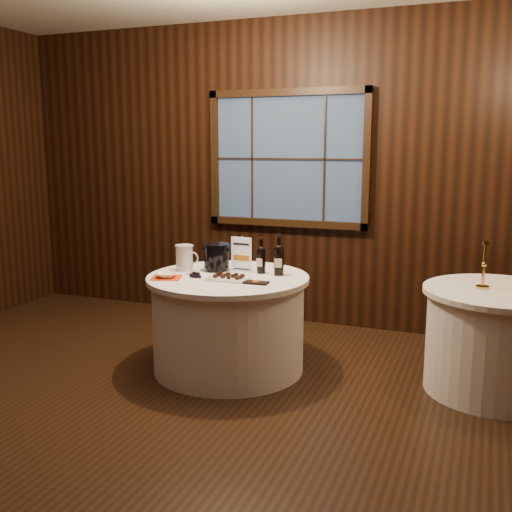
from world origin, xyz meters
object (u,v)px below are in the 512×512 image
at_px(sign_stand, 242,259).
at_px(port_bottle_left, 261,258).
at_px(chocolate_box, 256,283).
at_px(side_table, 497,341).
at_px(port_bottle_right, 279,258).
at_px(brass_candlestick, 484,271).
at_px(cracker_bowl, 166,275).
at_px(grape_bunch, 196,275).
at_px(ice_bucket, 216,256).
at_px(glass_pitcher, 185,258).
at_px(main_table, 228,323).
at_px(chocolate_plate, 229,277).

distance_m(sign_stand, port_bottle_left, 0.18).
bearing_deg(chocolate_box, side_table, 13.32).
bearing_deg(port_bottle_right, brass_candlestick, -9.05).
bearing_deg(sign_stand, cracker_bowl, -131.64).
height_order(side_table, brass_candlestick, brass_candlestick).
bearing_deg(grape_bunch, brass_candlestick, 11.51).
distance_m(side_table, brass_candlestick, 0.52).
height_order(port_bottle_right, ice_bucket, port_bottle_right).
xyz_separation_m(glass_pitcher, brass_candlestick, (2.28, 0.25, 0.02)).
height_order(grape_bunch, glass_pitcher, glass_pitcher).
distance_m(chocolate_box, brass_candlestick, 1.64).
height_order(sign_stand, ice_bucket, sign_stand).
distance_m(ice_bucket, cracker_bowl, 0.47).
bearing_deg(glass_pitcher, ice_bucket, 19.75).
xyz_separation_m(main_table, glass_pitcher, (-0.40, 0.04, 0.49)).
distance_m(port_bottle_right, ice_bucket, 0.53).
bearing_deg(glass_pitcher, grape_bunch, -46.05).
xyz_separation_m(glass_pitcher, cracker_bowl, (-0.01, -0.29, -0.09)).
xyz_separation_m(main_table, side_table, (2.00, 0.30, 0.00)).
xyz_separation_m(chocolate_plate, glass_pitcher, (-0.47, 0.16, 0.09)).
height_order(main_table, port_bottle_right, port_bottle_right).
relative_size(main_table, glass_pitcher, 5.95).
bearing_deg(main_table, side_table, 8.53).
height_order(glass_pitcher, brass_candlestick, brass_candlestick).
relative_size(ice_bucket, chocolate_box, 1.20).
distance_m(main_table, brass_candlestick, 1.97).
xyz_separation_m(side_table, grape_bunch, (-2.21, -0.43, 0.40)).
height_order(sign_stand, brass_candlestick, brass_candlestick).
xyz_separation_m(main_table, chocolate_box, (0.30, -0.17, 0.39)).
xyz_separation_m(port_bottle_right, ice_bucket, (-0.53, -0.02, -0.02)).
distance_m(main_table, grape_bunch, 0.47).
xyz_separation_m(port_bottle_left, cracker_bowl, (-0.62, -0.43, -0.10)).
bearing_deg(chocolate_plate, sign_stand, 95.65).
bearing_deg(port_bottle_right, sign_stand, 159.47).
bearing_deg(cracker_bowl, brass_candlestick, 13.18).
bearing_deg(cracker_bowl, chocolate_plate, 14.21).
height_order(main_table, grape_bunch, grape_bunch).
distance_m(ice_bucket, chocolate_plate, 0.37).
height_order(ice_bucket, glass_pitcher, ice_bucket).
xyz_separation_m(chocolate_plate, grape_bunch, (-0.27, -0.01, 0.00)).
distance_m(main_table, cracker_bowl, 0.63).
distance_m(port_bottle_left, glass_pitcher, 0.63).
xyz_separation_m(ice_bucket, grape_bunch, (-0.04, -0.28, -0.10)).
relative_size(chocolate_plate, cracker_bowl, 1.99).
xyz_separation_m(sign_stand, brass_candlestick, (1.85, 0.08, 0.03)).
height_order(chocolate_plate, grape_bunch, chocolate_plate).
xyz_separation_m(main_table, ice_bucket, (-0.17, 0.15, 0.50)).
relative_size(port_bottle_right, chocolate_plate, 1.01).
bearing_deg(brass_candlestick, grape_bunch, -168.49).
relative_size(side_table, ice_bucket, 4.81).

